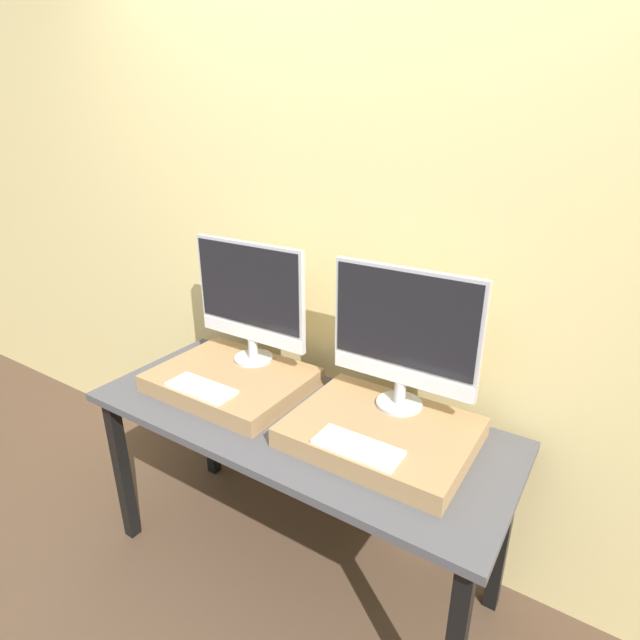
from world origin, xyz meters
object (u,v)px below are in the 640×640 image
at_px(monitor_left, 250,297).
at_px(keyboard_left, 201,388).
at_px(monitor_right, 404,333).
at_px(keyboard_right, 358,447).

bearing_deg(monitor_left, keyboard_left, -90.00).
bearing_deg(monitor_right, monitor_left, 180.00).
distance_m(keyboard_left, monitor_right, 0.78).
bearing_deg(keyboard_right, keyboard_left, 180.00).
bearing_deg(keyboard_left, monitor_left, 90.00).
height_order(keyboard_left, monitor_right, monitor_right).
height_order(monitor_right, keyboard_right, monitor_right).
bearing_deg(keyboard_left, keyboard_right, 0.00).
height_order(monitor_left, keyboard_right, monitor_left).
relative_size(monitor_left, keyboard_left, 1.89).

